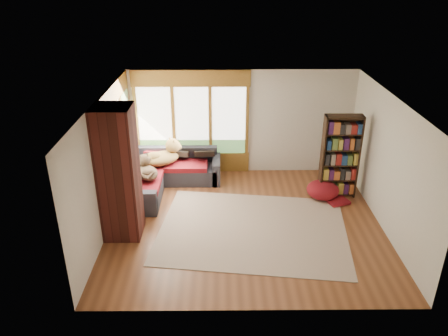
# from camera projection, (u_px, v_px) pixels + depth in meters

# --- Properties ---
(floor) EXTENTS (5.50, 5.50, 0.00)m
(floor) POSITION_uv_depth(u_px,v_px,m) (245.00, 223.00, 8.98)
(floor) COLOR brown
(floor) RESTS_ON ground
(ceiling) EXTENTS (5.50, 5.50, 0.00)m
(ceiling) POSITION_uv_depth(u_px,v_px,m) (248.00, 100.00, 7.87)
(ceiling) COLOR white
(wall_back) EXTENTS (5.50, 0.04, 2.60)m
(wall_back) POSITION_uv_depth(u_px,v_px,m) (241.00, 122.00, 10.68)
(wall_back) COLOR silver
(wall_back) RESTS_ON ground
(wall_front) EXTENTS (5.50, 0.04, 2.60)m
(wall_front) POSITION_uv_depth(u_px,v_px,m) (256.00, 240.00, 6.16)
(wall_front) COLOR silver
(wall_front) RESTS_ON ground
(wall_left) EXTENTS (0.04, 5.00, 2.60)m
(wall_left) POSITION_uv_depth(u_px,v_px,m) (104.00, 166.00, 8.40)
(wall_left) COLOR silver
(wall_left) RESTS_ON ground
(wall_right) EXTENTS (0.04, 5.00, 2.60)m
(wall_right) POSITION_uv_depth(u_px,v_px,m) (388.00, 165.00, 8.44)
(wall_right) COLOR silver
(wall_right) RESTS_ON ground
(windows_back) EXTENTS (2.82, 0.10, 1.90)m
(windows_back) POSITION_uv_depth(u_px,v_px,m) (192.00, 121.00, 10.63)
(windows_back) COLOR olive
(windows_back) RESTS_ON wall_back
(windows_left) EXTENTS (0.10, 2.62, 1.90)m
(windows_left) POSITION_uv_depth(u_px,v_px,m) (118.00, 141.00, 9.47)
(windows_left) COLOR olive
(windows_left) RESTS_ON wall_left
(roller_blind) EXTENTS (0.03, 0.72, 0.90)m
(roller_blind) POSITION_uv_depth(u_px,v_px,m) (126.00, 111.00, 10.05)
(roller_blind) COLOR gray
(roller_blind) RESTS_ON wall_left
(brick_chimney) EXTENTS (0.70, 0.70, 2.60)m
(brick_chimney) POSITION_uv_depth(u_px,v_px,m) (118.00, 174.00, 8.09)
(brick_chimney) COLOR #471914
(brick_chimney) RESTS_ON ground
(sectional_sofa) EXTENTS (2.20, 2.20, 0.80)m
(sectional_sofa) POSITION_uv_depth(u_px,v_px,m) (160.00, 174.00, 10.37)
(sectional_sofa) COLOR #24242D
(sectional_sofa) RESTS_ON ground
(area_rug) EXTENTS (4.02, 3.27, 0.01)m
(area_rug) POSITION_uv_depth(u_px,v_px,m) (253.00, 229.00, 8.74)
(area_rug) COLOR silver
(area_rug) RESTS_ON ground
(bookshelf) EXTENTS (0.82, 0.27, 1.92)m
(bookshelf) POSITION_uv_depth(u_px,v_px,m) (340.00, 157.00, 9.64)
(bookshelf) COLOR black
(bookshelf) RESTS_ON ground
(pouf) EXTENTS (0.81, 0.81, 0.39)m
(pouf) POSITION_uv_depth(u_px,v_px,m) (323.00, 189.00, 9.85)
(pouf) COLOR maroon
(pouf) RESTS_ON area_rug
(dog_tan) EXTENTS (1.04, 0.96, 0.51)m
(dog_tan) POSITION_uv_depth(u_px,v_px,m) (164.00, 152.00, 10.30)
(dog_tan) COLOR brown
(dog_tan) RESTS_ON sectional_sofa
(dog_brindle) EXTENTS (0.67, 0.82, 0.40)m
(dog_brindle) POSITION_uv_depth(u_px,v_px,m) (146.00, 167.00, 9.68)
(dog_brindle) COLOR #342519
(dog_brindle) RESTS_ON sectional_sofa
(throw_pillows) EXTENTS (1.98, 1.68, 0.45)m
(throw_pillows) POSITION_uv_depth(u_px,v_px,m) (161.00, 153.00, 10.30)
(throw_pillows) COLOR black
(throw_pillows) RESTS_ON sectional_sofa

